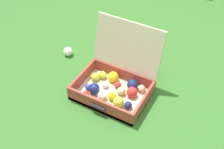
% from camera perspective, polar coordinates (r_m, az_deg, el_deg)
% --- Properties ---
extents(ground_plane, '(16.00, 16.00, 0.00)m').
position_cam_1_polar(ground_plane, '(2.24, 2.50, -4.47)').
color(ground_plane, '#336B28').
extents(open_suitcase, '(0.53, 0.51, 0.49)m').
position_cam_1_polar(open_suitcase, '(2.22, 0.77, -1.18)').
color(open_suitcase, beige).
rests_on(open_suitcase, ground).
extents(stray_ball_on_grass, '(0.08, 0.08, 0.08)m').
position_cam_1_polar(stray_ball_on_grass, '(2.61, -8.29, 4.31)').
color(stray_ball_on_grass, white).
rests_on(stray_ball_on_grass, ground).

